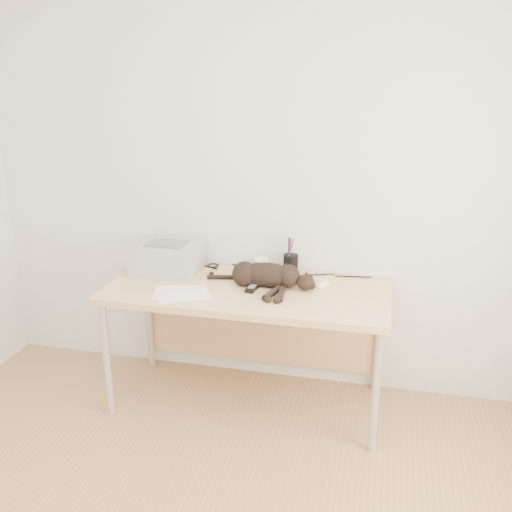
% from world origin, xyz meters
% --- Properties ---
extents(wall_back, '(3.50, 0.00, 3.50)m').
position_xyz_m(wall_back, '(0.00, 1.75, 1.30)').
color(wall_back, silver).
rests_on(wall_back, floor).
extents(desk, '(1.60, 0.70, 0.74)m').
position_xyz_m(desk, '(0.00, 1.48, 0.61)').
color(desk, '#DEB982').
rests_on(desk, floor).
extents(printer, '(0.38, 0.33, 0.18)m').
position_xyz_m(printer, '(-0.54, 1.55, 0.83)').
color(printer, '#A2A2A6').
rests_on(printer, desk).
extents(papers, '(0.36, 0.30, 0.01)m').
position_xyz_m(papers, '(-0.33, 1.22, 0.74)').
color(papers, white).
rests_on(papers, desk).
extents(cat, '(0.65, 0.31, 0.15)m').
position_xyz_m(cat, '(0.09, 1.44, 0.80)').
color(cat, black).
rests_on(cat, desk).
extents(mug, '(0.13, 0.13, 0.08)m').
position_xyz_m(mug, '(0.02, 1.67, 0.78)').
color(mug, white).
rests_on(mug, desk).
extents(pen_cup, '(0.09, 0.09, 0.23)m').
position_xyz_m(pen_cup, '(0.20, 1.68, 0.80)').
color(pen_cup, black).
rests_on(pen_cup, desk).
extents(remote_grey, '(0.09, 0.19, 0.02)m').
position_xyz_m(remote_grey, '(-0.07, 1.63, 0.75)').
color(remote_grey, slate).
rests_on(remote_grey, desk).
extents(remote_black, '(0.06, 0.18, 0.02)m').
position_xyz_m(remote_black, '(0.03, 1.40, 0.75)').
color(remote_black, black).
rests_on(remote_black, desk).
extents(mouse, '(0.10, 0.12, 0.04)m').
position_xyz_m(mouse, '(0.41, 1.53, 0.76)').
color(mouse, white).
rests_on(mouse, desk).
extents(cable_tangle, '(1.36, 0.08, 0.01)m').
position_xyz_m(cable_tangle, '(0.00, 1.70, 0.75)').
color(cable_tangle, black).
rests_on(cable_tangle, desk).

